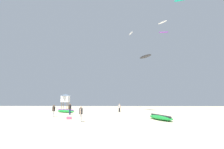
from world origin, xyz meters
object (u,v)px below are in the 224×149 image
object	(u,v)px
person_foreground	(81,113)
kite_grounded_near	(66,111)
person_left	(70,108)
kite_aloft_5	(145,56)
lifeguard_tower	(65,98)
person_right	(54,110)
kite_aloft_0	(164,32)
cooler_box	(69,118)
kite_grounded_mid	(160,117)
kite_aloft_1	(131,33)
person_midground	(119,107)
kite_aloft_3	(162,22)

from	to	relation	value
person_foreground	kite_grounded_near	bearing A→B (deg)	112.46
person_left	kite_aloft_5	size ratio (longest dim) A/B	0.44
lifeguard_tower	person_right	bearing A→B (deg)	-76.50
kite_grounded_near	lifeguard_tower	world-z (taller)	lifeguard_tower
kite_aloft_0	cooler_box	bearing A→B (deg)	-130.82
person_foreground	kite_grounded_mid	size ratio (longest dim) A/B	0.33
kite_grounded_mid	person_foreground	bearing A→B (deg)	-165.13
kite_aloft_1	kite_grounded_mid	bearing A→B (deg)	-89.11
person_left	kite_grounded_near	xyz separation A→B (m)	(-2.36, 5.34, -0.76)
lifeguard_tower	kite_aloft_5	bearing A→B (deg)	-19.67
lifeguard_tower	kite_aloft_0	distance (m)	31.97
kite_grounded_near	kite_aloft_5	distance (m)	21.42
person_right	kite_aloft_0	bearing A→B (deg)	-149.33
person_midground	kite_grounded_mid	bearing A→B (deg)	50.53
person_midground	kite_grounded_near	distance (m)	10.74
kite_grounded_near	kite_aloft_3	world-z (taller)	kite_aloft_3
kite_grounded_near	kite_grounded_mid	size ratio (longest dim) A/B	0.94
person_left	kite_grounded_mid	distance (m)	14.77
kite_aloft_3	kite_aloft_1	bearing A→B (deg)	101.85
cooler_box	kite_aloft_5	bearing A→B (deg)	53.51
kite_grounded_mid	kite_aloft_0	bearing A→B (deg)	71.47
person_right	kite_aloft_5	world-z (taller)	kite_aloft_5
kite_aloft_0	kite_grounded_near	bearing A→B (deg)	-157.62
person_right	lifeguard_tower	distance (m)	22.53
person_foreground	person_left	distance (m)	10.08
lifeguard_tower	cooler_box	distance (m)	26.05
person_midground	kite_aloft_1	xyz separation A→B (m)	(4.29, 19.31, 24.04)
person_foreground	kite_grounded_near	xyz separation A→B (m)	(-6.21, 14.65, -0.70)
cooler_box	lifeguard_tower	bearing A→B (deg)	108.62
kite_grounded_near	kite_grounded_mid	bearing A→B (deg)	-38.39
cooler_box	kite_aloft_5	distance (m)	24.59
person_foreground	person_right	bearing A→B (deg)	132.88
person_left	person_midground	bearing A→B (deg)	54.05
person_midground	kite_aloft_0	bearing A→B (deg)	154.16
person_midground	person_left	world-z (taller)	person_left
person_foreground	kite_aloft_5	bearing A→B (deg)	61.20
kite_grounded_near	cooler_box	bearing A→B (deg)	-70.81
kite_aloft_3	kite_grounded_mid	bearing A→B (deg)	-109.89
person_foreground	kite_aloft_0	size ratio (longest dim) A/B	0.66
kite_grounded_mid	lifeguard_tower	world-z (taller)	lifeguard_tower
kite_grounded_near	kite_grounded_mid	distance (m)	19.66
kite_aloft_0	kite_aloft_3	xyz separation A→B (m)	(-3.15, -10.28, -2.24)
kite_aloft_3	person_midground	bearing A→B (deg)	164.13
person_right	person_left	bearing A→B (deg)	-117.13
kite_aloft_0	kite_aloft_1	world-z (taller)	kite_aloft_1
kite_aloft_5	kite_grounded_mid	bearing A→B (deg)	-94.65
kite_grounded_near	kite_aloft_0	bearing A→B (deg)	22.38
person_midground	kite_grounded_near	bearing A→B (deg)	-50.36
kite_aloft_0	kite_grounded_mid	bearing A→B (deg)	-108.53
kite_grounded_mid	kite_aloft_5	xyz separation A→B (m)	(1.40, 17.25, 12.28)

